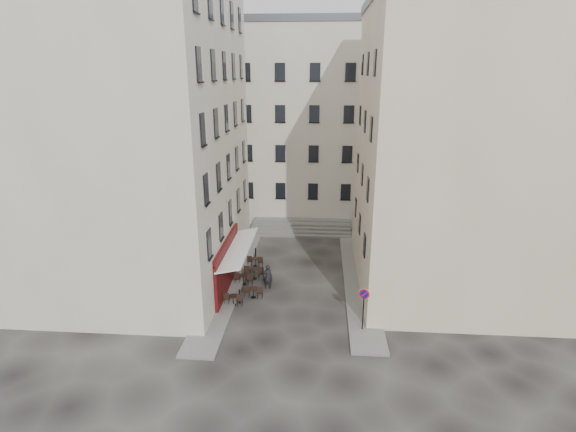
# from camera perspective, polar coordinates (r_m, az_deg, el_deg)

# --- Properties ---
(ground) EXTENTS (90.00, 90.00, 0.00)m
(ground) POSITION_cam_1_polar(r_m,az_deg,el_deg) (29.76, 0.48, -10.32)
(ground) COLOR black
(ground) RESTS_ON ground
(sidewalk_left) EXTENTS (2.00, 22.00, 0.12)m
(sidewalk_left) POSITION_cam_1_polar(r_m,az_deg,el_deg) (33.84, -6.73, -6.68)
(sidewalk_left) COLOR slate
(sidewalk_left) RESTS_ON ground
(sidewalk_right) EXTENTS (2.00, 18.00, 0.12)m
(sidewalk_right) POSITION_cam_1_polar(r_m,az_deg,el_deg) (32.48, 8.87, -7.89)
(sidewalk_right) COLOR slate
(sidewalk_right) RESTS_ON ground
(building_left) EXTENTS (12.20, 16.20, 20.60)m
(building_left) POSITION_cam_1_polar(r_m,az_deg,el_deg) (31.84, -18.60, 10.20)
(building_left) COLOR beige
(building_left) RESTS_ON ground
(building_right) EXTENTS (12.20, 14.20, 18.60)m
(building_right) POSITION_cam_1_polar(r_m,az_deg,el_deg) (31.28, 20.76, 8.00)
(building_right) COLOR #BEAA8D
(building_right) RESTS_ON ground
(building_back) EXTENTS (18.20, 10.20, 18.60)m
(building_back) POSITION_cam_1_polar(r_m,az_deg,el_deg) (45.49, 0.89, 11.92)
(building_back) COLOR beige
(building_back) RESTS_ON ground
(cafe_storefront) EXTENTS (1.74, 7.30, 3.50)m
(cafe_storefront) POSITION_cam_1_polar(r_m,az_deg,el_deg) (30.39, -7.57, -5.93)
(cafe_storefront) COLOR #44090E
(cafe_storefront) RESTS_ON ground
(stone_steps) EXTENTS (9.00, 3.15, 0.80)m
(stone_steps) POSITION_cam_1_polar(r_m,az_deg,el_deg) (41.12, 1.67, -1.51)
(stone_steps) COLOR slate
(stone_steps) RESTS_ON ground
(bollard_near) EXTENTS (0.12, 0.12, 0.98)m
(bollard_near) POSITION_cam_1_polar(r_m,az_deg,el_deg) (29.02, -6.17, -10.05)
(bollard_near) COLOR black
(bollard_near) RESTS_ON ground
(bollard_mid) EXTENTS (0.12, 0.12, 0.98)m
(bollard_mid) POSITION_cam_1_polar(r_m,az_deg,el_deg) (32.10, -5.05, -7.14)
(bollard_mid) COLOR black
(bollard_mid) RESTS_ON ground
(bollard_far) EXTENTS (0.12, 0.12, 0.98)m
(bollard_far) POSITION_cam_1_polar(r_m,az_deg,el_deg) (35.26, -4.14, -4.73)
(bollard_far) COLOR black
(bollard_far) RESTS_ON ground
(no_parking_sign) EXTENTS (0.58, 0.21, 2.63)m
(no_parking_sign) POSITION_cam_1_polar(r_m,az_deg,el_deg) (25.78, 9.60, -10.66)
(no_parking_sign) COLOR black
(no_parking_sign) RESTS_ON ground
(bistro_table_a) EXTENTS (1.22, 0.57, 0.86)m
(bistro_table_a) POSITION_cam_1_polar(r_m,az_deg,el_deg) (28.88, -6.96, -10.43)
(bistro_table_a) COLOR black
(bistro_table_a) RESTS_ON ground
(bistro_table_b) EXTENTS (1.26, 0.59, 0.88)m
(bistro_table_b) POSITION_cam_1_polar(r_m,az_deg,el_deg) (29.62, -4.43, -9.54)
(bistro_table_b) COLOR black
(bistro_table_b) RESTS_ON ground
(bistro_table_c) EXTENTS (1.29, 0.60, 0.91)m
(bistro_table_c) POSITION_cam_1_polar(r_m,az_deg,el_deg) (31.37, -5.64, -7.90)
(bistro_table_c) COLOR black
(bistro_table_c) RESTS_ON ground
(bistro_table_d) EXTENTS (1.43, 0.67, 1.01)m
(bistro_table_d) POSITION_cam_1_polar(r_m,az_deg,el_deg) (32.07, -4.32, -7.16)
(bistro_table_d) COLOR black
(bistro_table_d) RESTS_ON ground
(bistro_table_e) EXTENTS (1.20, 0.56, 0.84)m
(bistro_table_e) POSITION_cam_1_polar(r_m,az_deg,el_deg) (34.07, -4.17, -5.75)
(bistro_table_e) COLOR black
(bistro_table_e) RESTS_ON ground
(pedestrian) EXTENTS (0.65, 0.44, 1.72)m
(pedestrian) POSITION_cam_1_polar(r_m,az_deg,el_deg) (30.60, -2.59, -7.70)
(pedestrian) COLOR black
(pedestrian) RESTS_ON ground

